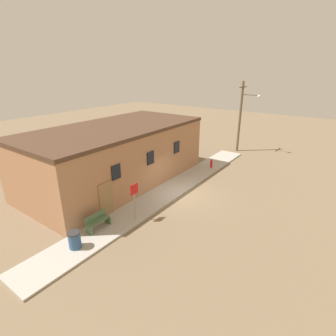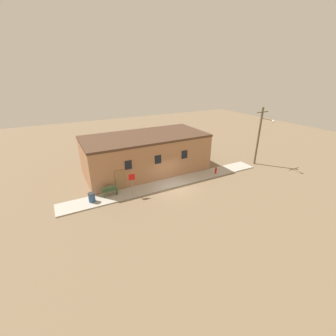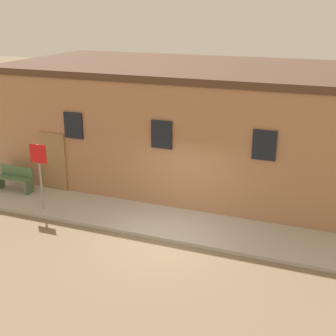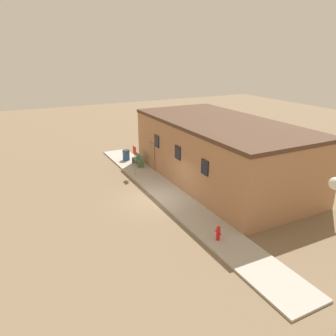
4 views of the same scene
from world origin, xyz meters
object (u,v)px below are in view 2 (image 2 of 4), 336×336
object	(u,v)px
trash_bin	(92,197)
stop_sign	(132,181)
utility_pole	(260,135)
fire_hydrant	(216,170)
bench	(110,191)

from	to	relation	value
trash_bin	stop_sign	bearing A→B (deg)	-9.68
utility_pole	fire_hydrant	bearing A→B (deg)	-179.23
fire_hydrant	stop_sign	size ratio (longest dim) A/B	0.35
fire_hydrant	bench	world-z (taller)	bench
fire_hydrant	bench	distance (m)	12.17
utility_pole	trash_bin	bearing A→B (deg)	179.26
fire_hydrant	trash_bin	distance (m)	13.90
stop_sign	bench	xyz separation A→B (m)	(-1.91, 1.01, -1.09)
fire_hydrant	bench	xyz separation A→B (m)	(-12.14, 0.73, 0.05)
stop_sign	bench	world-z (taller)	stop_sign
fire_hydrant	utility_pole	bearing A→B (deg)	0.77
bench	trash_bin	size ratio (longest dim) A/B	1.60
trash_bin	utility_pole	world-z (taller)	utility_pole
fire_hydrant	trash_bin	size ratio (longest dim) A/B	0.88
stop_sign	bench	size ratio (longest dim) A/B	1.59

